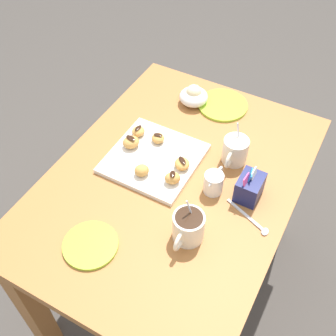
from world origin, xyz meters
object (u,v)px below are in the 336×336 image
(ice_cream_bowl, at_px, (194,96))
(beignet_4, at_px, (182,164))
(beignet_2, at_px, (158,138))
(beignet_5, at_px, (131,142))
(coffee_mug_cream_right, at_px, (188,227))
(cream_pitcher_white, at_px, (214,182))
(saucer_lime_left, at_px, (223,105))
(beignet_0, at_px, (138,131))
(beignet_1, at_px, (173,178))
(beignet_3, at_px, (142,170))
(coffee_mug_cream_left, at_px, (235,150))
(saucer_lime_right, at_px, (91,245))
(dining_table, at_px, (173,204))
(pastry_plate_square, at_px, (154,158))
(sugar_caddy, at_px, (250,187))

(ice_cream_bowl, distance_m, beignet_4, 0.34)
(beignet_2, distance_m, beignet_5, 0.09)
(coffee_mug_cream_right, distance_m, ice_cream_bowl, 0.59)
(cream_pitcher_white, height_order, saucer_lime_left, cream_pitcher_white)
(beignet_0, xyz_separation_m, beignet_1, (0.13, 0.20, 0.00))
(beignet_0, height_order, beignet_1, beignet_1)
(beignet_0, height_order, beignet_3, beignet_3)
(coffee_mug_cream_left, distance_m, beignet_1, 0.23)
(saucer_lime_right, bearing_deg, dining_table, 165.15)
(ice_cream_bowl, bearing_deg, beignet_4, 20.18)
(beignet_1, distance_m, beignet_3, 0.10)
(saucer_lime_right, height_order, beignet_0, beignet_0)
(dining_table, distance_m, coffee_mug_cream_left, 0.28)
(beignet_1, bearing_deg, beignet_3, -79.73)
(ice_cream_bowl, relative_size, beignet_0, 2.31)
(dining_table, height_order, coffee_mug_cream_left, coffee_mug_cream_left)
(pastry_plate_square, relative_size, beignet_3, 6.11)
(pastry_plate_square, distance_m, beignet_4, 0.10)
(beignet_1, xyz_separation_m, beignet_3, (0.02, -0.10, -0.00))
(beignet_2, bearing_deg, beignet_0, -87.41)
(sugar_caddy, height_order, beignet_0, sugar_caddy)
(sugar_caddy, relative_size, beignet_4, 1.96)
(dining_table, distance_m, ice_cream_bowl, 0.42)
(beignet_4, bearing_deg, pastry_plate_square, -87.05)
(coffee_mug_cream_right, relative_size, ice_cream_bowl, 1.33)
(pastry_plate_square, xyz_separation_m, beignet_0, (-0.07, -0.10, 0.02))
(beignet_2, bearing_deg, saucer_lime_left, 158.89)
(pastry_plate_square, distance_m, beignet_1, 0.13)
(beignet_3, relative_size, beignet_5, 0.83)
(coffee_mug_cream_left, distance_m, saucer_lime_right, 0.55)
(beignet_1, bearing_deg, beignet_4, -177.43)
(beignet_3, bearing_deg, beignet_5, -133.06)
(coffee_mug_cream_left, bearing_deg, coffee_mug_cream_right, -0.00)
(dining_table, xyz_separation_m, sugar_caddy, (-0.05, 0.23, 0.18))
(coffee_mug_cream_left, bearing_deg, dining_table, -39.58)
(beignet_0, xyz_separation_m, beignet_5, (0.06, 0.01, 0.00))
(coffee_mug_cream_left, xyz_separation_m, cream_pitcher_white, (0.15, -0.01, -0.01))
(beignet_3, height_order, beignet_4, beignet_3)
(beignet_1, bearing_deg, coffee_mug_cream_left, 146.41)
(dining_table, distance_m, beignet_3, 0.20)
(pastry_plate_square, height_order, beignet_0, beignet_0)
(sugar_caddy, bearing_deg, beignet_5, -89.48)
(coffee_mug_cream_right, height_order, beignet_3, coffee_mug_cream_right)
(sugar_caddy, bearing_deg, saucer_lime_left, -145.87)
(beignet_0, xyz_separation_m, beignet_3, (0.15, 0.10, 0.00))
(sugar_caddy, relative_size, beignet_3, 2.28)
(cream_pitcher_white, xyz_separation_m, saucer_lime_left, (-0.38, -0.14, -0.03))
(beignet_0, height_order, beignet_4, same)
(coffee_mug_cream_right, relative_size, saucer_lime_right, 0.91)
(beignet_3, xyz_separation_m, beignet_4, (-0.09, 0.10, -0.00))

